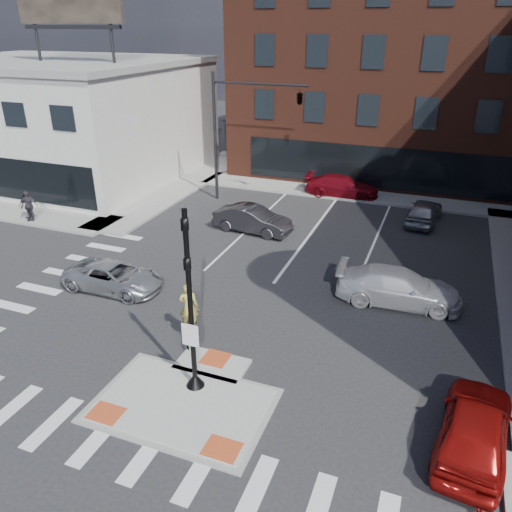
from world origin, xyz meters
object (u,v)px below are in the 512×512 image
at_px(bg_car_red, 342,186).
at_px(pedestrian_a, 27,206).
at_px(white_pickup, 399,287).
at_px(pedestrian_b, 28,206).
at_px(red_sedan, 475,428).
at_px(cyclist, 190,321).
at_px(silver_suv, 114,277).
at_px(bg_car_dark, 253,220).
at_px(bg_car_silver, 424,211).

bearing_deg(bg_car_red, pedestrian_a, 123.94).
xyz_separation_m(white_pickup, pedestrian_b, (-21.14, 1.72, 0.31)).
relative_size(red_sedan, pedestrian_a, 2.54).
distance_m(red_sedan, cyclist, 9.86).
height_order(silver_suv, red_sedan, red_sedan).
distance_m(silver_suv, bg_car_dark, 8.99).
distance_m(bg_car_red, cyclist, 18.72).
bearing_deg(red_sedan, bg_car_red, -61.71).
distance_m(white_pickup, pedestrian_b, 21.21).
relative_size(bg_car_dark, pedestrian_a, 2.52).
bearing_deg(cyclist, silver_suv, -45.82).
height_order(silver_suv, pedestrian_b, pedestrian_b).
bearing_deg(cyclist, pedestrian_a, -48.13).
xyz_separation_m(white_pickup, pedestrian_a, (-21.24, 1.72, 0.28)).
height_order(silver_suv, bg_car_dark, bg_car_dark).
bearing_deg(bg_car_red, bg_car_silver, -121.28).
relative_size(bg_car_red, cyclist, 2.07).
height_order(silver_suv, bg_car_red, bg_car_red).
xyz_separation_m(bg_car_dark, bg_car_silver, (8.82, 4.91, -0.02)).
distance_m(silver_suv, pedestrian_a, 10.77).
distance_m(bg_car_red, pedestrian_b, 19.61).
distance_m(bg_car_silver, pedestrian_b, 23.00).
bearing_deg(bg_car_dark, red_sedan, -131.57).
xyz_separation_m(red_sedan, bg_car_silver, (-2.55, 17.43, -0.05)).
relative_size(red_sedan, bg_car_dark, 1.01).
distance_m(bg_car_silver, pedestrian_a, 23.10).
bearing_deg(pedestrian_b, white_pickup, -28.34).
bearing_deg(bg_car_red, white_pickup, -159.99).
relative_size(silver_suv, bg_car_dark, 1.00).
distance_m(silver_suv, cyclist, 5.36).
bearing_deg(red_sedan, bg_car_silver, -74.82).
relative_size(red_sedan, pedestrian_b, 2.45).
height_order(white_pickup, pedestrian_b, pedestrian_b).
bearing_deg(pedestrian_a, silver_suv, -6.83).
relative_size(cyclist, pedestrian_b, 1.29).
relative_size(silver_suv, red_sedan, 1.00).
bearing_deg(bg_car_silver, cyclist, 71.32).
xyz_separation_m(pedestrian_a, pedestrian_b, (0.10, 0.00, 0.03)).
relative_size(bg_car_dark, cyclist, 1.88).
relative_size(bg_car_red, pedestrian_b, 2.68).
bearing_deg(pedestrian_a, pedestrian_b, 20.84).
height_order(silver_suv, bg_car_silver, bg_car_silver).
height_order(bg_car_dark, cyclist, cyclist).
height_order(cyclist, pedestrian_b, cyclist).
height_order(cyclist, pedestrian_a, cyclist).
bearing_deg(cyclist, bg_car_red, -116.49).
xyz_separation_m(red_sedan, bg_car_dark, (-11.37, 12.52, -0.03)).
relative_size(bg_car_silver, pedestrian_b, 2.28).
distance_m(silver_suv, white_pickup, 12.16).
bearing_deg(pedestrian_a, bg_car_red, 56.41).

